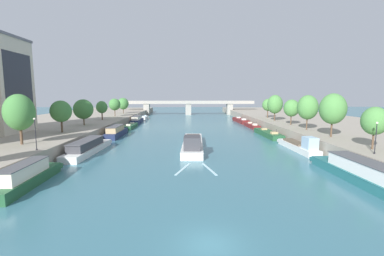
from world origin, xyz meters
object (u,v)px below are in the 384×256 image
barge_midriver (193,144)px  tree_left_end_of_row (115,105)px  tree_left_third (102,107)px  lamppost_right_bank (376,136)px  moored_boat_left_lone (88,147)px  tree_right_midway (333,109)px  tree_right_past_mid (375,121)px  lamppost_left_bank (35,132)px  tree_left_distant (61,111)px  moored_boat_left_end (131,126)px  moored_boat_right_near (241,120)px  bridge_far (188,106)px  moored_boat_left_upstream (27,176)px  tree_left_far (123,104)px  tree_left_second (19,112)px  tree_right_second (275,104)px  moored_boat_left_downstream (137,120)px  moored_boat_right_end (360,172)px  tree_right_nearest (268,105)px  moored_boat_left_second (145,118)px  moored_boat_left_far (116,132)px  tree_right_by_lamp (291,108)px  moored_boat_right_gap_after (252,126)px  tree_right_far (308,107)px  moored_boat_right_second (299,146)px  moored_boat_right_midway (268,134)px  tree_left_nearest (83,109)px

barge_midriver → tree_left_end_of_row: size_ratio=3.45×
tree_left_third → lamppost_right_bank: tree_left_third is taller
moored_boat_left_lone → tree_right_midway: (43.26, 0.67, 6.60)m
tree_right_past_mid → lamppost_left_bank: size_ratio=1.33×
tree_left_distant → lamppost_right_bank: (49.38, -20.78, -1.95)m
moored_boat_left_end → lamppost_right_bank: bearing=-49.3°
barge_midriver → moored_boat_right_near: bearing=67.9°
bridge_far → moored_boat_left_upstream: bearing=-100.6°
tree_left_far → tree_right_midway: 80.12m
tree_left_second → tree_right_second: bearing=34.6°
moored_boat_left_downstream → tree_left_end_of_row: tree_left_end_of_row is taller
moored_boat_right_end → tree_right_nearest: (6.67, 55.98, 5.68)m
moored_boat_left_second → tree_left_third: tree_left_third is taller
moored_boat_left_lone → moored_boat_left_far: 18.42m
moored_boat_left_downstream → tree_left_second: bearing=-98.0°
tree_right_past_mid → tree_right_by_lamp: 29.71m
moored_boat_left_end → tree_left_third: tree_left_third is taller
tree_left_end_of_row → tree_right_by_lamp: tree_right_by_lamp is taller
moored_boat_left_upstream → tree_right_nearest: tree_right_nearest is taller
moored_boat_left_lone → moored_boat_right_gap_after: (37.64, 34.81, -0.46)m
tree_right_far → tree_left_end_of_row: bearing=144.1°
tree_right_by_lamp → bridge_far: bearing=110.6°
moored_boat_left_far → tree_right_past_mid: size_ratio=2.33×
tree_left_second → tree_right_midway: size_ratio=0.98×
moored_boat_right_near → tree_left_far: (-45.71, 11.62, 5.82)m
moored_boat_right_end → tree_right_by_lamp: size_ratio=2.65×
moored_boat_left_end → moored_boat_right_near: size_ratio=0.78×
moored_boat_left_lone → moored_boat_left_second: (0.29, 62.58, -0.39)m
moored_boat_left_lone → tree_left_distant: tree_left_distant is taller
tree_left_end_of_row → tree_right_far: (50.85, -36.77, 0.73)m
tree_right_past_mid → tree_right_second: 40.23m
tree_left_distant → tree_left_far: tree_left_distant is taller
moored_boat_right_second → tree_right_second: tree_right_second is taller
tree_left_far → barge_midriver: bearing=-65.6°
tree_left_second → tree_left_distant: 13.05m
moored_boat_right_end → lamppost_right_bank: bearing=38.9°
tree_right_by_lamp → lamppost_left_bank: 55.42m
moored_boat_left_far → lamppost_right_bank: lamppost_right_bank is taller
moored_boat_right_midway → moored_boat_right_second: bearing=-88.9°
tree_right_by_lamp → tree_right_past_mid: bearing=-91.0°
tree_left_end_of_row → tree_right_midway: (50.90, -46.25, 0.93)m
moored_boat_left_upstream → moored_boat_right_end: (38.12, 0.61, -0.02)m
moored_boat_left_downstream → moored_boat_right_gap_after: bearing=-21.0°
moored_boat_left_second → tree_left_far: size_ratio=1.62×
tree_right_past_mid → barge_midriver: bearing=151.8°
moored_boat_left_second → tree_right_far: bearing=-50.7°
moored_boat_left_second → moored_boat_right_near: bearing=-18.1°
moored_boat_left_end → moored_boat_left_second: (0.03, 27.61, 0.09)m
moored_boat_right_midway → tree_left_nearest: tree_left_nearest is taller
moored_boat_left_downstream → tree_left_distant: bearing=-100.3°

